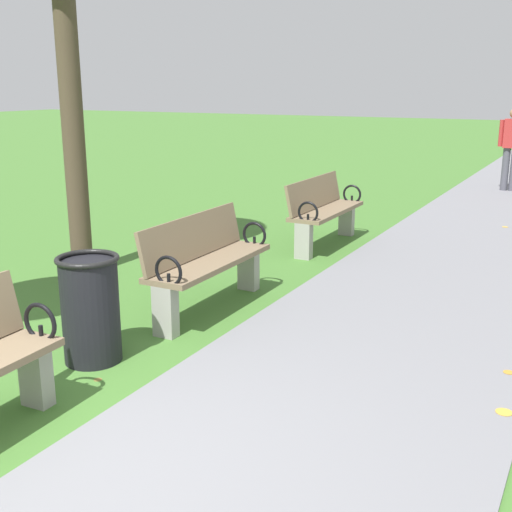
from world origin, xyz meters
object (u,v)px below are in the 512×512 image
Objects in this scene: park_bench_2 at (206,260)px; park_bench_3 at (324,210)px; pedestrian_walking at (512,145)px; trash_bin at (91,309)px.

park_bench_2 and park_bench_3 have the same top height.
trash_bin is (-1.69, -10.25, -0.50)m from pedestrian_walking.
trash_bin is at bearing -91.96° from park_bench_3.
park_bench_3 is 1.91× the size of trash_bin.
pedestrian_walking reaches higher than trash_bin.
park_bench_2 is at bearing -99.90° from pedestrian_walking.
pedestrian_walking reaches higher than park_bench_2.
park_bench_2 is 0.99× the size of pedestrian_walking.
trash_bin is (-0.15, -4.29, -0.06)m from park_bench_3.
pedestrian_walking is at bearing 75.49° from park_bench_3.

